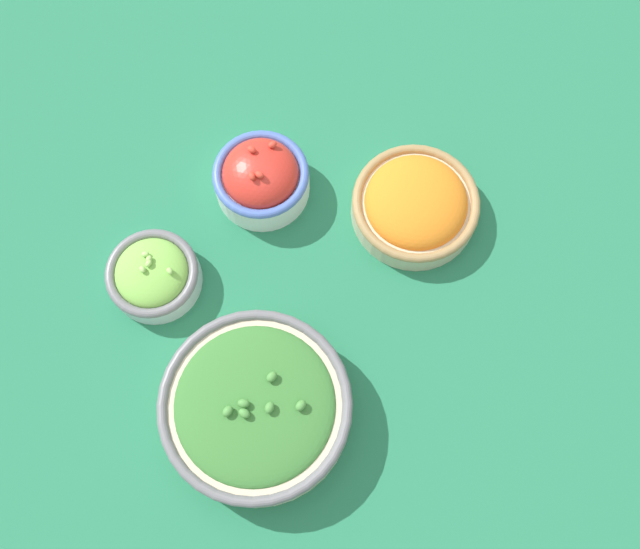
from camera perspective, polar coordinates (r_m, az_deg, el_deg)
name	(u,v)px	position (r m, az deg, el deg)	size (l,w,h in m)	color
ground_plane	(320,282)	(0.88, 0.00, -0.60)	(3.00, 3.00, 0.00)	#23704C
bowl_carrots	(415,204)	(0.90, 7.64, 5.58)	(0.16, 0.16, 0.06)	beige
bowl_broccoli	(256,407)	(0.82, -5.14, -10.49)	(0.22, 0.22, 0.08)	beige
bowl_cherry_tomatoes	(261,178)	(0.90, -4.72, 7.74)	(0.12, 0.12, 0.08)	white
bowl_lettuce	(153,275)	(0.88, -13.21, -0.03)	(0.11, 0.11, 0.06)	#B2C1CC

